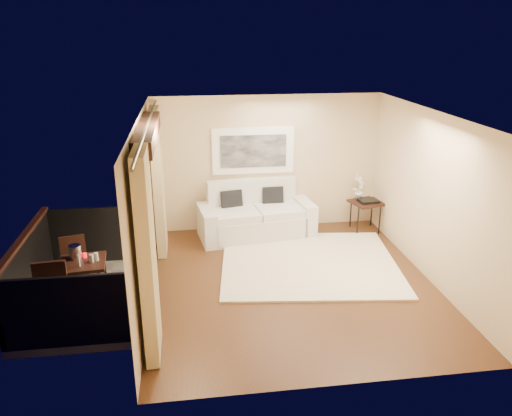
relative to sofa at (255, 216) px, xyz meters
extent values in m
plane|color=#4D2D16|center=(0.30, -2.10, -0.38)|extent=(5.00, 5.00, 0.00)
plane|color=white|center=(0.30, -2.10, 2.32)|extent=(5.00, 5.00, 0.00)
plane|color=#CDB289|center=(0.30, 0.40, 0.97)|extent=(4.50, 0.00, 4.50)
plane|color=#CDB289|center=(0.30, -4.60, 0.97)|extent=(4.50, 0.00, 4.50)
plane|color=#CDB289|center=(2.55, -2.10, 0.97)|extent=(0.00, 5.00, 5.00)
plane|color=#CDB289|center=(-1.95, -0.25, 0.97)|extent=(0.00, 2.70, 2.70)
plane|color=#CDB289|center=(-1.95, -3.95, 0.97)|extent=(0.00, 2.70, 2.70)
plane|color=#CDB289|center=(-1.95, -2.10, 2.17)|extent=(0.00, 2.40, 2.40)
cube|color=black|center=(-1.83, -2.10, 2.14)|extent=(0.28, 2.40, 0.22)
cube|color=#605B56|center=(-2.85, -2.10, -0.44)|extent=(1.80, 2.60, 0.12)
cube|color=black|center=(-3.71, -2.10, 0.12)|extent=(0.06, 2.60, 1.00)
cube|color=black|center=(-2.85, -0.83, 0.12)|extent=(1.80, 0.06, 1.00)
cube|color=black|center=(-2.85, -3.37, 0.12)|extent=(1.80, 0.06, 1.00)
cube|color=black|center=(-3.71, -2.10, 0.64)|extent=(0.10, 2.60, 0.06)
cube|color=tan|center=(-1.81, -0.55, 0.94)|extent=(0.16, 0.75, 2.62)
cube|color=tan|center=(-1.81, -3.65, 0.94)|extent=(0.16, 0.75, 2.62)
cylinder|color=#4C473F|center=(-1.81, -2.10, 2.25)|extent=(0.04, 4.80, 0.04)
cube|color=white|center=(0.01, 0.37, 1.24)|extent=(1.62, 0.05, 0.92)
cube|color=black|center=(0.01, 0.34, 1.24)|extent=(1.30, 0.02, 0.64)
cube|color=beige|center=(0.74, -1.48, -0.36)|extent=(3.30, 2.96, 0.04)
cube|color=silver|center=(0.01, -0.08, -0.16)|extent=(1.91, 1.19, 0.44)
cube|color=silver|center=(-0.04, 0.29, 0.26)|extent=(1.81, 0.47, 0.87)
cube|color=silver|center=(-0.96, -0.21, -0.05)|extent=(0.38, 0.98, 0.66)
cube|color=silver|center=(0.99, 0.05, -0.05)|extent=(0.38, 0.98, 0.66)
cube|color=silver|center=(-0.41, -0.17, 0.14)|extent=(0.95, 0.95, 0.15)
cube|color=silver|center=(0.45, -0.05, 0.14)|extent=(0.95, 0.95, 0.15)
cube|color=black|center=(-0.46, 0.07, 0.32)|extent=(0.46, 0.28, 0.43)
cube|color=black|center=(0.38, 0.19, 0.32)|extent=(0.43, 0.20, 0.43)
cube|color=black|center=(2.23, -0.10, 0.22)|extent=(0.70, 0.70, 0.04)
cylinder|color=black|center=(2.01, -0.32, -0.09)|extent=(0.03, 0.03, 0.57)
cylinder|color=black|center=(2.46, -0.32, -0.09)|extent=(0.03, 0.03, 0.57)
cylinder|color=black|center=(2.01, 0.13, -0.09)|extent=(0.03, 0.03, 0.57)
cylinder|color=black|center=(2.46, 0.13, -0.09)|extent=(0.03, 0.03, 0.57)
cube|color=black|center=(2.27, -0.13, 0.26)|extent=(0.41, 0.33, 0.05)
imported|color=white|center=(2.12, 0.06, 0.50)|extent=(0.33, 0.33, 0.52)
cube|color=black|center=(-2.84, -2.43, 0.35)|extent=(0.70, 0.70, 0.05)
cylinder|color=black|center=(-3.10, -2.69, -0.03)|extent=(0.04, 0.04, 0.70)
cylinder|color=black|center=(-2.58, -2.69, -0.03)|extent=(0.04, 0.04, 0.70)
cylinder|color=black|center=(-3.10, -2.17, -0.03)|extent=(0.04, 0.04, 0.70)
cylinder|color=black|center=(-2.58, -2.17, -0.03)|extent=(0.04, 0.04, 0.70)
cube|color=black|center=(-3.15, -1.59, 0.03)|extent=(0.46, 0.46, 0.05)
cube|color=black|center=(-3.11, -1.75, 0.25)|extent=(0.38, 0.13, 0.50)
cylinder|color=black|center=(-3.03, -1.40, -0.18)|extent=(0.03, 0.03, 0.39)
cylinder|color=black|center=(-3.33, -1.47, -0.18)|extent=(0.03, 0.03, 0.39)
cylinder|color=black|center=(-2.96, -1.70, -0.18)|extent=(0.03, 0.03, 0.39)
cylinder|color=black|center=(-3.26, -1.77, -0.18)|extent=(0.03, 0.03, 0.39)
cube|color=black|center=(-3.15, -3.08, 0.08)|extent=(0.47, 0.47, 0.05)
cube|color=black|center=(-3.16, -2.89, 0.34)|extent=(0.43, 0.09, 0.56)
cylinder|color=black|center=(-3.30, -3.27, -0.16)|extent=(0.03, 0.03, 0.44)
cylinder|color=black|center=(-2.96, -3.24, -0.16)|extent=(0.03, 0.03, 0.44)
cylinder|color=black|center=(-3.33, -2.93, -0.16)|extent=(0.03, 0.03, 0.44)
cylinder|color=black|center=(-2.99, -2.89, -0.16)|extent=(0.03, 0.03, 0.44)
cylinder|color=white|center=(-2.95, -2.29, 0.47)|extent=(0.18, 0.18, 0.20)
cylinder|color=red|center=(-2.82, -2.30, 0.41)|extent=(0.06, 0.06, 0.07)
cylinder|color=silver|center=(-2.85, -2.58, 0.46)|extent=(0.04, 0.04, 0.18)
cylinder|color=silver|center=(-2.70, -2.46, 0.43)|extent=(0.06, 0.06, 0.12)
cylinder|color=white|center=(-2.64, -2.42, 0.43)|extent=(0.06, 0.06, 0.12)
camera|label=1|loc=(-1.27, -9.15, 3.51)|focal=35.00mm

